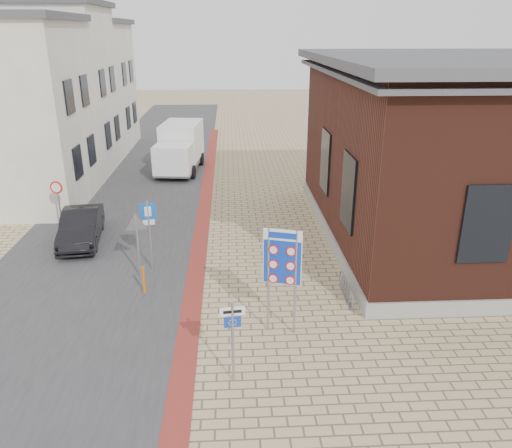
{
  "coord_description": "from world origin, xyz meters",
  "views": [
    {
      "loc": [
        -0.79,
        -10.98,
        7.59
      ],
      "look_at": [
        -0.05,
        2.87,
        2.2
      ],
      "focal_mm": 35.0,
      "sensor_mm": 36.0,
      "label": 1
    }
  ],
  "objects_px": {
    "essen_sign": "(233,331)",
    "bollard": "(144,280)",
    "sedan": "(81,227)",
    "box_truck": "(180,147)",
    "border_sign": "(282,260)",
    "parking_sign": "(149,224)"
  },
  "relations": [
    {
      "from": "essen_sign",
      "to": "bollard",
      "type": "distance_m",
      "value": 5.16
    },
    {
      "from": "sedan",
      "to": "box_truck",
      "type": "bearing_deg",
      "value": 66.93
    },
    {
      "from": "border_sign",
      "to": "essen_sign",
      "type": "relative_size",
      "value": 1.42
    },
    {
      "from": "sedan",
      "to": "box_truck",
      "type": "relative_size",
      "value": 0.72
    },
    {
      "from": "sedan",
      "to": "essen_sign",
      "type": "relative_size",
      "value": 1.82
    },
    {
      "from": "essen_sign",
      "to": "sedan",
      "type": "bearing_deg",
      "value": 117.29
    },
    {
      "from": "essen_sign",
      "to": "parking_sign",
      "type": "xyz_separation_m",
      "value": [
        -2.7,
        6.0,
        0.29
      ]
    },
    {
      "from": "bollard",
      "to": "parking_sign",
      "type": "bearing_deg",
      "value": 90.0
    },
    {
      "from": "box_truck",
      "to": "border_sign",
      "type": "bearing_deg",
      "value": -70.3
    },
    {
      "from": "border_sign",
      "to": "bollard",
      "type": "height_order",
      "value": "border_sign"
    },
    {
      "from": "sedan",
      "to": "bollard",
      "type": "bearing_deg",
      "value": -62.0
    },
    {
      "from": "parking_sign",
      "to": "bollard",
      "type": "distance_m",
      "value": 2.08
    },
    {
      "from": "essen_sign",
      "to": "box_truck",
      "type": "bearing_deg",
      "value": 92.02
    },
    {
      "from": "border_sign",
      "to": "box_truck",
      "type": "bearing_deg",
      "value": 120.59
    },
    {
      "from": "bollard",
      "to": "essen_sign",
      "type": "bearing_deg",
      "value": -57.88
    },
    {
      "from": "border_sign",
      "to": "essen_sign",
      "type": "bearing_deg",
      "value": -106.23
    },
    {
      "from": "box_truck",
      "to": "parking_sign",
      "type": "distance_m",
      "value": 12.81
    },
    {
      "from": "sedan",
      "to": "border_sign",
      "type": "height_order",
      "value": "border_sign"
    },
    {
      "from": "parking_sign",
      "to": "box_truck",
      "type": "bearing_deg",
      "value": 78.61
    },
    {
      "from": "sedan",
      "to": "essen_sign",
      "type": "bearing_deg",
      "value": -63.66
    },
    {
      "from": "box_truck",
      "to": "border_sign",
      "type": "relative_size",
      "value": 1.78
    },
    {
      "from": "box_truck",
      "to": "bollard",
      "type": "distance_m",
      "value": 14.53
    }
  ]
}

